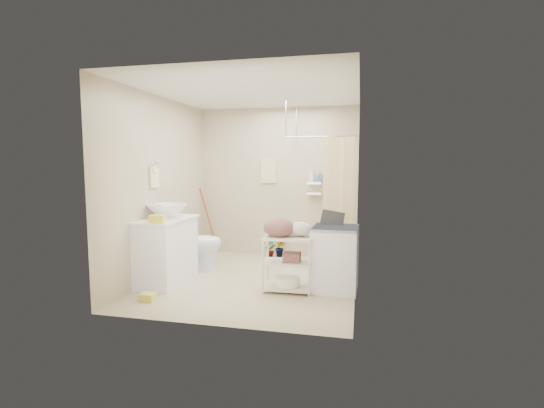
# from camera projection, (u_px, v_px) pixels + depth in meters

# --- Properties ---
(floor) EXTENTS (3.20, 3.20, 0.00)m
(floor) POSITION_uv_depth(u_px,v_px,m) (254.00, 280.00, 5.54)
(floor) COLOR #BEB28F
(floor) RESTS_ON ground
(ceiling) EXTENTS (2.80, 3.20, 0.04)m
(ceiling) POSITION_uv_depth(u_px,v_px,m) (253.00, 91.00, 5.27)
(ceiling) COLOR silver
(ceiling) RESTS_ON ground
(wall_back) EXTENTS (2.80, 0.04, 2.60)m
(wall_back) POSITION_uv_depth(u_px,v_px,m) (277.00, 182.00, 6.96)
(wall_back) COLOR #BBAF91
(wall_back) RESTS_ON ground
(wall_front) EXTENTS (2.80, 0.04, 2.60)m
(wall_front) POSITION_uv_depth(u_px,v_px,m) (210.00, 198.00, 3.86)
(wall_front) COLOR #BBAF91
(wall_front) RESTS_ON ground
(wall_left) EXTENTS (0.04, 3.20, 2.60)m
(wall_left) POSITION_uv_depth(u_px,v_px,m) (160.00, 187.00, 5.71)
(wall_left) COLOR #BBAF91
(wall_left) RESTS_ON ground
(wall_right) EXTENTS (0.04, 3.20, 2.60)m
(wall_right) POSITION_uv_depth(u_px,v_px,m) (357.00, 189.00, 5.10)
(wall_right) COLOR #BBAF91
(wall_right) RESTS_ON ground
(vanity) EXTENTS (0.57, 1.02, 0.89)m
(vanity) POSITION_uv_depth(u_px,v_px,m) (166.00, 250.00, 5.42)
(vanity) COLOR silver
(vanity) RESTS_ON ground
(sink) EXTENTS (0.65, 0.65, 0.19)m
(sink) POSITION_uv_depth(u_px,v_px,m) (167.00, 211.00, 5.44)
(sink) COLOR white
(sink) RESTS_ON vanity
(counter_basket) EXTENTS (0.21, 0.18, 0.10)m
(counter_basket) POSITION_uv_depth(u_px,v_px,m) (157.00, 219.00, 4.94)
(counter_basket) COLOR yellow
(counter_basket) RESTS_ON vanity
(floor_basket) EXTENTS (0.24, 0.19, 0.13)m
(floor_basket) POSITION_uv_depth(u_px,v_px,m) (148.00, 296.00, 4.70)
(floor_basket) COLOR #E1D54B
(floor_basket) RESTS_ON ground
(toilet) EXTENTS (0.85, 0.53, 0.84)m
(toilet) POSITION_uv_depth(u_px,v_px,m) (196.00, 242.00, 6.10)
(toilet) COLOR white
(toilet) RESTS_ON ground
(mop) EXTENTS (0.15, 0.15, 1.18)m
(mop) POSITION_uv_depth(u_px,v_px,m) (208.00, 220.00, 7.26)
(mop) COLOR #A72F20
(mop) RESTS_ON ground
(potted_plant_a) EXTENTS (0.23, 0.19, 0.36)m
(potted_plant_a) POSITION_uv_depth(u_px,v_px,m) (270.00, 247.00, 6.87)
(potted_plant_a) COLOR brown
(potted_plant_a) RESTS_ON ground
(potted_plant_b) EXTENTS (0.22, 0.20, 0.33)m
(potted_plant_b) POSITION_uv_depth(u_px,v_px,m) (280.00, 247.00, 6.90)
(potted_plant_b) COLOR brown
(potted_plant_b) RESTS_ON ground
(hanging_towel) EXTENTS (0.28, 0.03, 0.42)m
(hanging_towel) POSITION_uv_depth(u_px,v_px,m) (269.00, 171.00, 6.95)
(hanging_towel) COLOR beige
(hanging_towel) RESTS_ON wall_back
(towel_ring) EXTENTS (0.04, 0.22, 0.34)m
(towel_ring) POSITION_uv_depth(u_px,v_px,m) (154.00, 175.00, 5.50)
(towel_ring) COLOR #F2E797
(towel_ring) RESTS_ON wall_left
(tp_holder) EXTENTS (0.08, 0.12, 0.14)m
(tp_holder) POSITION_uv_depth(u_px,v_px,m) (166.00, 226.00, 5.81)
(tp_holder) COLOR white
(tp_holder) RESTS_ON wall_left
(shower) EXTENTS (1.10, 1.10, 2.10)m
(shower) POSITION_uv_depth(u_px,v_px,m) (322.00, 200.00, 6.27)
(shower) COLOR white
(shower) RESTS_ON ground
(shampoo_bottle_a) EXTENTS (0.09, 0.09, 0.22)m
(shampoo_bottle_a) POSITION_uv_depth(u_px,v_px,m) (312.00, 175.00, 6.73)
(shampoo_bottle_a) COLOR silver
(shampoo_bottle_a) RESTS_ON shower
(shampoo_bottle_b) EXTENTS (0.10, 0.10, 0.17)m
(shampoo_bottle_b) POSITION_uv_depth(u_px,v_px,m) (320.00, 177.00, 6.72)
(shampoo_bottle_b) COLOR #44619B
(shampoo_bottle_b) RESTS_ON shower
(washing_machine) EXTENTS (0.59, 0.61, 0.83)m
(washing_machine) POSITION_uv_depth(u_px,v_px,m) (335.00, 258.00, 5.08)
(washing_machine) COLOR silver
(washing_machine) RESTS_ON ground
(laundry_rack) EXTENTS (0.64, 0.39, 0.86)m
(laundry_rack) POSITION_uv_depth(u_px,v_px,m) (288.00, 258.00, 5.02)
(laundry_rack) COLOR beige
(laundry_rack) RESTS_ON ground
(ironing_board) EXTENTS (0.30, 0.10, 1.06)m
(ironing_board) POSITION_uv_depth(u_px,v_px,m) (327.00, 249.00, 5.13)
(ironing_board) COLOR black
(ironing_board) RESTS_ON ground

